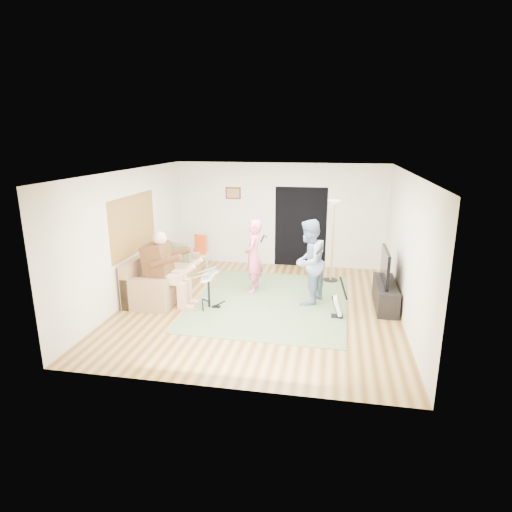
{
  "coord_description": "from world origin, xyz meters",
  "views": [
    {
      "loc": [
        1.39,
        -8.01,
        3.34
      ],
      "look_at": [
        -0.14,
        0.3,
        0.97
      ],
      "focal_mm": 30.0,
      "sensor_mm": 36.0,
      "label": 1
    }
  ],
  "objects": [
    {
      "name": "singer",
      "position": [
        -0.3,
        0.85,
        0.81
      ],
      "size": [
        0.39,
        0.59,
        1.62
      ],
      "primitive_type": "imported",
      "rotation": [
        0.0,
        0.0,
        -1.57
      ],
      "color": "#DF6183",
      "rests_on": "floor"
    },
    {
      "name": "torchiere_lamp",
      "position": [
        1.39,
        1.87,
        1.33
      ],
      "size": [
        0.35,
        0.35,
        1.94
      ],
      "color": "black",
      "rests_on": "floor"
    },
    {
      "name": "walls",
      "position": [
        0.0,
        0.0,
        1.35
      ],
      "size": [
        5.5,
        6.0,
        2.7
      ],
      "primitive_type": null,
      "color": "beige",
      "rests_on": "floor"
    },
    {
      "name": "area_rug",
      "position": [
        0.17,
        0.28,
        0.01
      ],
      "size": [
        3.21,
        3.8,
        0.02
      ],
      "primitive_type": "cube",
      "rotation": [
        0.0,
        0.0,
        -0.02
      ],
      "color": "#526A40",
      "rests_on": "floor"
    },
    {
      "name": "floor",
      "position": [
        0.0,
        0.0,
        0.0
      ],
      "size": [
        6.0,
        6.0,
        0.0
      ],
      "primitive_type": "plane",
      "color": "brown",
      "rests_on": "ground"
    },
    {
      "name": "window_blinds",
      "position": [
        -2.74,
        0.2,
        1.55
      ],
      "size": [
        0.0,
        2.05,
        2.05
      ],
      "primitive_type": "plane",
      "rotation": [
        1.57,
        0.0,
        1.57
      ],
      "color": "olive",
      "rests_on": "walls"
    },
    {
      "name": "doorway",
      "position": [
        0.55,
        2.99,
        1.05
      ],
      "size": [
        2.1,
        0.0,
        2.1
      ],
      "primitive_type": "plane",
      "rotation": [
        1.57,
        0.0,
        0.0
      ],
      "color": "black",
      "rests_on": "walls"
    },
    {
      "name": "dining_chair",
      "position": [
        -1.96,
        2.01,
        0.33
      ],
      "size": [
        0.51,
        0.54,
        0.93
      ],
      "rotation": [
        0.0,
        0.0,
        -0.35
      ],
      "color": "#CEB986",
      "rests_on": "floor"
    },
    {
      "name": "guitar_spare",
      "position": [
        1.56,
        -0.28,
        0.24
      ],
      "size": [
        0.3,
        0.27,
        0.82
      ],
      "color": "black",
      "rests_on": "floor"
    },
    {
      "name": "drum_kit",
      "position": [
        -1.0,
        -0.26,
        0.32
      ],
      "size": [
        0.39,
        0.7,
        0.72
      ],
      "color": "black",
      "rests_on": "floor"
    },
    {
      "name": "tv_cabinet",
      "position": [
        2.5,
        0.46,
        0.25
      ],
      "size": [
        0.4,
        1.4,
        0.5
      ],
      "primitive_type": "cube",
      "color": "black",
      "rests_on": "floor"
    },
    {
      "name": "drummer",
      "position": [
        -1.85,
        -0.26,
        0.6
      ],
      "size": [
        1.0,
        0.56,
        1.54
      ],
      "color": "#502F16",
      "rests_on": "sofa"
    },
    {
      "name": "television",
      "position": [
        2.45,
        0.46,
        0.85
      ],
      "size": [
        0.06,
        1.1,
        0.68
      ],
      "primitive_type": "cube",
      "color": "black",
      "rests_on": "tv_cabinet"
    },
    {
      "name": "guitar_held",
      "position": [
        1.13,
        0.36,
        1.19
      ],
      "size": [
        0.23,
        0.61,
        0.26
      ],
      "primitive_type": null,
      "rotation": [
        0.0,
        0.0,
        -0.19
      ],
      "color": "white",
      "rests_on": "guitarist"
    },
    {
      "name": "picture_frame",
      "position": [
        -1.25,
        2.99,
        1.9
      ],
      "size": [
        0.42,
        0.03,
        0.32
      ],
      "primitive_type": "cube",
      "color": "#3F2314",
      "rests_on": "walls"
    },
    {
      "name": "guitarist",
      "position": [
        0.93,
        0.36,
        0.88
      ],
      "size": [
        0.91,
        1.03,
        1.76
      ],
      "primitive_type": "imported",
      "rotation": [
        0.0,
        0.0,
        -1.92
      ],
      "color": "#7185A5",
      "rests_on": "floor"
    },
    {
      "name": "microphone",
      "position": [
        -0.1,
        0.85,
        1.21
      ],
      "size": [
        0.06,
        0.06,
        0.24
      ],
      "primitive_type": null,
      "color": "black",
      "rests_on": "singer"
    },
    {
      "name": "ceiling",
      "position": [
        0.0,
        0.0,
        2.7
      ],
      "size": [
        6.0,
        6.0,
        0.0
      ],
      "primitive_type": "plane",
      "rotation": [
        3.14,
        0.0,
        0.0
      ],
      "color": "white",
      "rests_on": "walls"
    },
    {
      "name": "sofa",
      "position": [
        -2.3,
        0.39,
        0.31
      ],
      "size": [
        0.94,
        2.28,
        0.92
      ],
      "color": "olive",
      "rests_on": "floor"
    }
  ]
}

